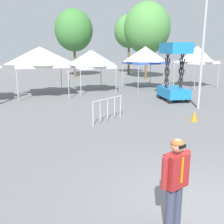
% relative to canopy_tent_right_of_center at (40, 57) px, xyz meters
% --- Properties ---
extents(ground_plane, '(140.00, 140.00, 0.00)m').
position_rel_canopy_tent_right_of_center_xyz_m(ground_plane, '(1.16, -14.99, -2.74)').
color(ground_plane, slate).
extents(canopy_tent_right_of_center, '(3.55, 3.55, 3.43)m').
position_rel_canopy_tent_right_of_center_xyz_m(canopy_tent_right_of_center, '(0.00, 0.00, 0.00)').
color(canopy_tent_right_of_center, '#9E9EA3').
rests_on(canopy_tent_right_of_center, ground).
extents(canopy_tent_behind_right, '(3.16, 3.16, 3.21)m').
position_rel_canopy_tent_right_of_center_xyz_m(canopy_tent_behind_right, '(3.91, 0.66, -0.21)').
color(canopy_tent_behind_right, '#9E9EA3').
rests_on(canopy_tent_behind_right, ground).
extents(canopy_tent_left_of_center, '(2.98, 2.98, 3.48)m').
position_rel_canopy_tent_right_of_center_xyz_m(canopy_tent_left_of_center, '(8.57, 0.51, 0.04)').
color(canopy_tent_left_of_center, '#9E9EA3').
rests_on(canopy_tent_left_of_center, ground).
extents(canopy_tent_center, '(2.93, 2.93, 3.54)m').
position_rel_canopy_tent_right_of_center_xyz_m(canopy_tent_center, '(13.15, -0.40, 0.05)').
color(canopy_tent_center, '#9E9EA3').
rests_on(canopy_tent_center, ground).
extents(scissor_lift, '(1.84, 2.54, 3.65)m').
position_rel_canopy_tent_right_of_center_xyz_m(scissor_lift, '(7.64, -4.87, -1.61)').
color(scissor_lift, black).
rests_on(scissor_lift, ground).
extents(person_foreground, '(0.64, 0.32, 1.78)m').
position_rel_canopy_tent_right_of_center_xyz_m(person_foreground, '(0.20, -15.28, -1.71)').
color(person_foreground, '#33384C').
rests_on(person_foreground, ground).
extents(light_pole_near_lift, '(0.36, 0.36, 8.72)m').
position_rel_canopy_tent_right_of_center_xyz_m(light_pole_near_lift, '(7.52, -7.43, 2.18)').
color(light_pole_near_lift, '#9E9EA3').
rests_on(light_pole_near_lift, ground).
extents(tree_behind_tents_left, '(4.41, 4.41, 7.86)m').
position_rel_canopy_tent_right_of_center_xyz_m(tree_behind_tents_left, '(5.56, 12.16, 2.68)').
color(tree_behind_tents_left, brown).
rests_on(tree_behind_tents_left, ground).
extents(tree_behind_tents_center, '(3.95, 3.95, 7.78)m').
position_rel_canopy_tent_right_of_center_xyz_m(tree_behind_tents_center, '(13.50, 13.68, 2.85)').
color(tree_behind_tents_center, brown).
rests_on(tree_behind_tents_center, ground).
extents(tree_behind_tents_right, '(5.06, 5.06, 8.28)m').
position_rel_canopy_tent_right_of_center_xyz_m(tree_behind_tents_right, '(12.45, 7.11, 2.75)').
color(tree_behind_tents_right, brown).
rests_on(tree_behind_tents_right, ground).
extents(crowd_barrier_mid_lot, '(1.86, 1.07, 1.08)m').
position_rel_canopy_tent_right_of_center_xyz_m(crowd_barrier_mid_lot, '(1.87, -7.89, -1.99)').
color(crowd_barrier_mid_lot, '#B7BABF').
rests_on(crowd_barrier_mid_lot, ground).
extents(traffic_cone_lot_center, '(0.32, 0.32, 0.47)m').
position_rel_canopy_tent_right_of_center_xyz_m(traffic_cone_lot_center, '(5.58, -9.42, -2.51)').
color(traffic_cone_lot_center, orange).
rests_on(traffic_cone_lot_center, ground).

